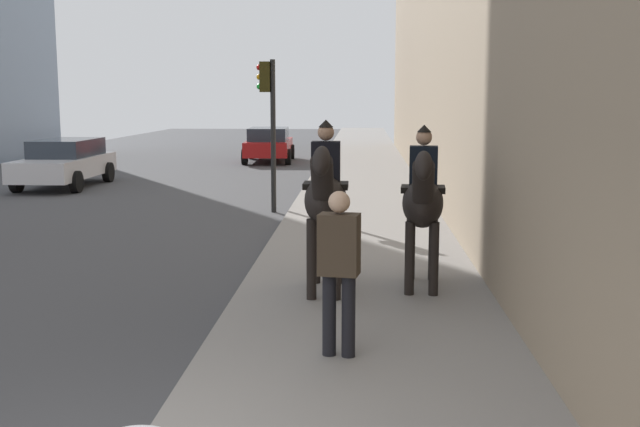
# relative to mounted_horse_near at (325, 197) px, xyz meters

# --- Properties ---
(mounted_horse_near) EXTENTS (2.15, 0.60, 2.32)m
(mounted_horse_near) POSITION_rel_mounted_horse_near_xyz_m (0.00, 0.00, 0.00)
(mounted_horse_near) COLOR black
(mounted_horse_near) RESTS_ON sidewalk_slab
(mounted_horse_far) EXTENTS (2.15, 0.67, 2.25)m
(mounted_horse_far) POSITION_rel_mounted_horse_near_xyz_m (0.30, -1.32, -0.07)
(mounted_horse_far) COLOR black
(mounted_horse_far) RESTS_ON sidewalk_slab
(pedestrian_greeting) EXTENTS (0.33, 0.44, 1.70)m
(pedestrian_greeting) POSITION_rel_mounted_horse_near_xyz_m (-2.58, -0.26, -0.32)
(pedestrian_greeting) COLOR black
(pedestrian_greeting) RESTS_ON sidewalk_slab
(car_mid_lane) EXTENTS (4.58, 1.97, 1.44)m
(car_mid_lane) POSITION_rel_mounted_horse_near_xyz_m (12.90, 8.54, -0.65)
(car_mid_lane) COLOR silver
(car_mid_lane) RESTS_ON ground
(car_far_lane) EXTENTS (4.58, 2.11, 1.44)m
(car_far_lane) POSITION_rel_mounted_horse_near_xyz_m (22.17, 3.41, -0.66)
(car_far_lane) COLOR maroon
(car_far_lane) RESTS_ON ground
(traffic_light_near_curb) EXTENTS (0.20, 0.44, 3.59)m
(traffic_light_near_curb) POSITION_rel_mounted_horse_near_xyz_m (7.99, 1.70, 1.00)
(traffic_light_near_curb) COLOR black
(traffic_light_near_curb) RESTS_ON ground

